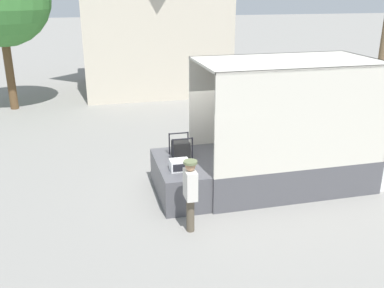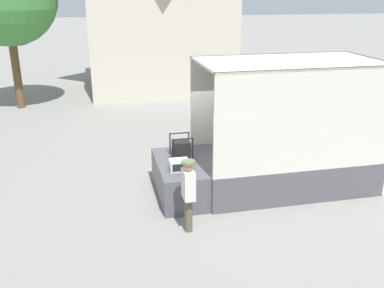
% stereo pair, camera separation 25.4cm
% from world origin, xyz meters
% --- Properties ---
extents(ground_plane, '(160.00, 160.00, 0.00)m').
position_xyz_m(ground_plane, '(0.00, 0.00, 0.00)').
color(ground_plane, gray).
extents(box_truck, '(6.48, 2.49, 3.45)m').
position_xyz_m(box_truck, '(3.68, 0.00, 0.95)').
color(box_truck, white).
rests_on(box_truck, ground).
extents(tailgate_deck, '(1.14, 2.36, 0.93)m').
position_xyz_m(tailgate_deck, '(-0.57, 0.00, 0.46)').
color(tailgate_deck, '#4C4C51').
rests_on(tailgate_deck, ground).
extents(microwave, '(0.47, 0.35, 0.27)m').
position_xyz_m(microwave, '(-0.66, -0.49, 1.06)').
color(microwave, white).
rests_on(microwave, tailgate_deck).
extents(portable_generator, '(0.55, 0.52, 0.60)m').
position_xyz_m(portable_generator, '(-0.42, 0.38, 1.15)').
color(portable_generator, black).
rests_on(portable_generator, tailgate_deck).
extents(worker_person, '(0.31, 0.44, 1.70)m').
position_xyz_m(worker_person, '(-0.71, -1.82, 1.04)').
color(worker_person, brown).
rests_on(worker_person, ground).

